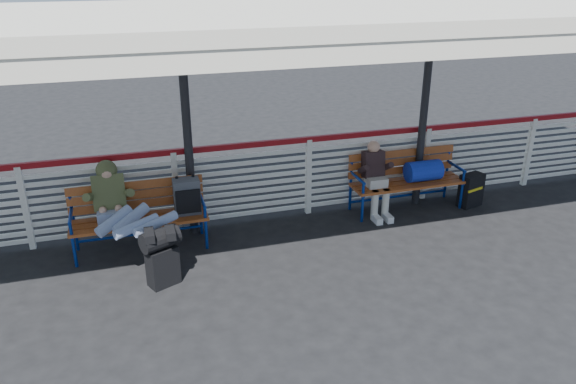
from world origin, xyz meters
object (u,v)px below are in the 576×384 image
object	(u,v)px
bench_right	(414,173)
traveler_man	(127,215)
luggage_stack	(162,255)
bench_left	(156,205)
suitcase_side	(471,190)
companion_person	(376,178)

from	to	relation	value
bench_right	traveler_man	world-z (taller)	traveler_man
luggage_stack	bench_left	world-z (taller)	bench_left
luggage_stack	bench_left	bearing A→B (deg)	63.49
bench_left	bench_right	world-z (taller)	bench_left
traveler_man	suitcase_side	bearing A→B (deg)	2.87
companion_person	bench_left	bearing A→B (deg)	-178.39
luggage_stack	bench_left	xyz separation A→B (m)	(0.03, 1.03, 0.20)
traveler_man	companion_person	xyz separation A→B (m)	(3.67, 0.43, -0.08)
bench_left	suitcase_side	distance (m)	4.91
bench_left	suitcase_side	world-z (taller)	bench_left
luggage_stack	suitcase_side	xyz separation A→B (m)	(4.93, 0.95, -0.14)
bench_right	companion_person	distance (m)	0.67
companion_person	suitcase_side	world-z (taller)	companion_person
bench_left	traveler_man	xyz separation A→B (m)	(-0.38, -0.34, 0.07)
suitcase_side	bench_left	bearing A→B (deg)	162.38
luggage_stack	traveler_man	xyz separation A→B (m)	(-0.35, 0.69, 0.27)
luggage_stack	bench_left	size ratio (longest dim) A/B	0.42
companion_person	suitcase_side	xyz separation A→B (m)	(1.60, -0.17, -0.33)
traveler_man	companion_person	bearing A→B (deg)	6.73
companion_person	suitcase_side	size ratio (longest dim) A/B	2.14
bench_left	companion_person	size ratio (longest dim) A/B	1.57
bench_right	traveler_man	size ratio (longest dim) A/B	1.10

